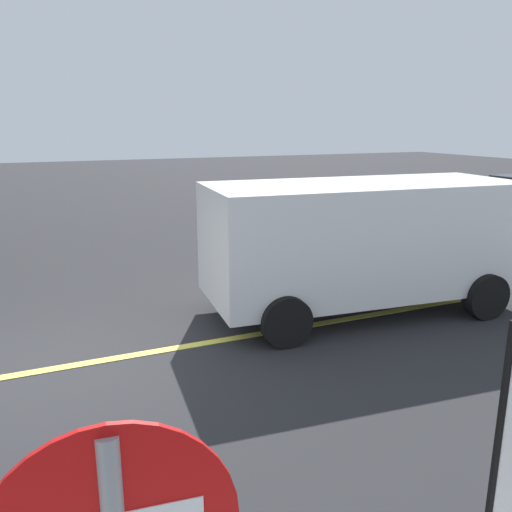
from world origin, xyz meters
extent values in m
plane|color=#262628|center=(0.00, 0.00, 0.00)|extent=(80.00, 80.00, 0.00)
cube|color=#E0D14C|center=(3.00, 0.00, 0.01)|extent=(28.00, 0.16, 0.01)
cube|color=white|center=(5.06, 0.31, 1.29)|extent=(5.35, 2.44, 1.82)
cube|color=black|center=(7.13, 0.13, 1.69)|extent=(0.32, 1.85, 0.80)
cylinder|color=black|center=(6.91, 1.16, 0.38)|extent=(0.78, 0.32, 0.76)
cylinder|color=black|center=(6.74, -0.84, 0.38)|extent=(0.78, 0.32, 0.76)
cylinder|color=black|center=(3.39, 1.46, 0.38)|extent=(0.78, 0.32, 0.76)
cylinder|color=black|center=(3.21, -0.53, 0.38)|extent=(0.78, 0.32, 0.76)
cylinder|color=black|center=(11.57, 4.47, 0.32)|extent=(0.65, 0.26, 0.64)
camera|label=1|loc=(0.03, -6.83, 3.15)|focal=36.71mm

